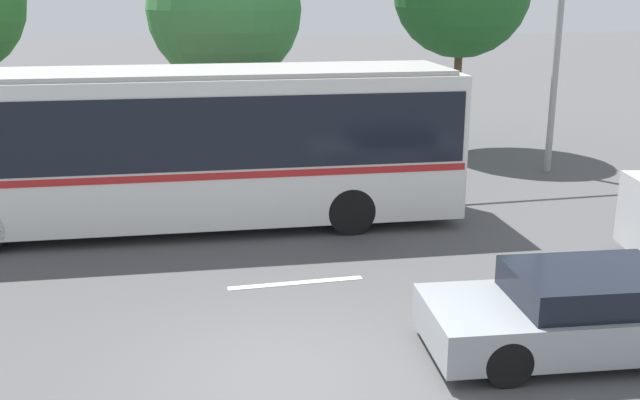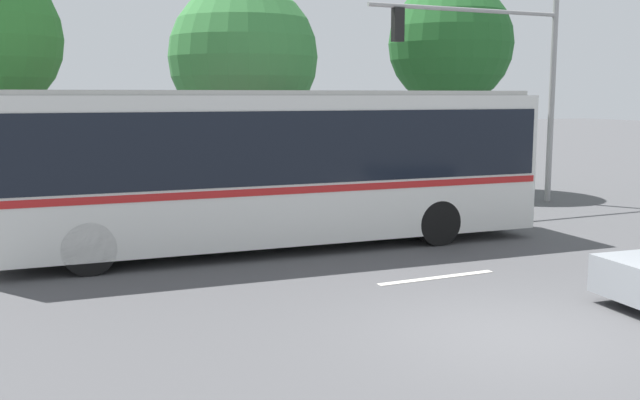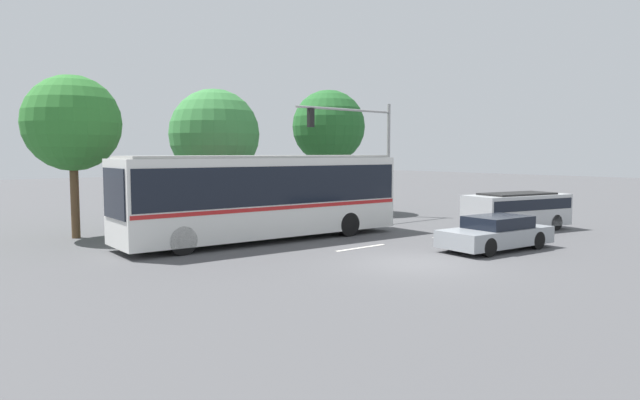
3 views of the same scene
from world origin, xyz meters
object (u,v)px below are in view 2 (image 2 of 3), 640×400
object	(u,v)px
city_bus	(274,159)
traffic_light_pole	(506,67)
street_tree_right	(451,44)
street_tree_centre	(244,58)

from	to	relation	value
city_bus	traffic_light_pole	distance (m)	9.14
city_bus	street_tree_right	size ratio (longest dim) A/B	1.68
city_bus	street_tree_centre	world-z (taller)	street_tree_centre
street_tree_centre	street_tree_right	distance (m)	7.21
street_tree_right	traffic_light_pole	bearing A→B (deg)	-96.47
street_tree_centre	street_tree_right	bearing A→B (deg)	-3.65
city_bus	traffic_light_pole	bearing A→B (deg)	-158.10
traffic_light_pole	city_bus	bearing A→B (deg)	18.74
city_bus	traffic_light_pole	size ratio (longest dim) A/B	1.82
traffic_light_pole	street_tree_right	distance (m)	3.51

